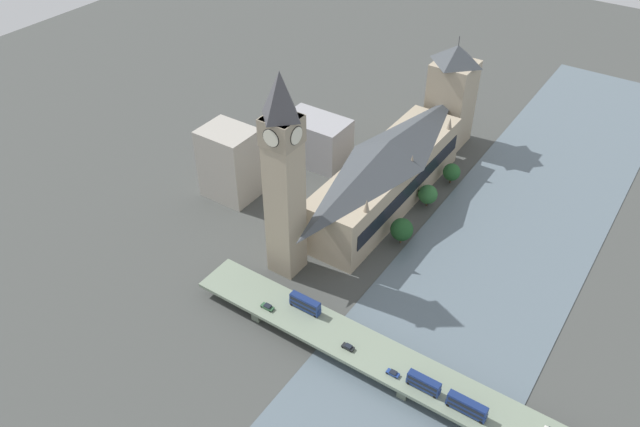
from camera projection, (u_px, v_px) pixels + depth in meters
ground_plane at (406, 224)px, 244.58m from camera, size 600.00×600.00×0.00m
river_water at (495, 259)px, 228.40m from camera, size 61.15×360.00×0.30m
parliament_hall at (387, 173)px, 247.00m from camera, size 22.55×89.23×29.27m
clock_tower at (284, 173)px, 200.15m from camera, size 11.40×11.40×76.43m
victoria_tower at (451, 96)px, 278.85m from camera, size 17.70×17.70×51.34m
road_bridge at (412, 375)px, 182.43m from camera, size 154.29×15.28×5.40m
double_decker_bus_lead at (467, 406)px, 169.81m from camera, size 11.51×2.50×4.96m
double_decker_bus_mid at (305, 303)px, 199.87m from camera, size 10.93×2.56×5.04m
double_decker_bus_rear at (424, 383)px, 175.94m from camera, size 10.01×2.47×4.68m
car_northbound_mid at (348, 347)px, 188.49m from camera, size 3.89×1.79×1.42m
car_southbound_lead at (267, 307)px, 201.48m from camera, size 4.47×1.93×1.46m
car_southbound_tail at (393, 373)px, 180.92m from camera, size 3.89×1.76×1.31m
city_block_west at (230, 163)px, 251.48m from camera, size 21.00×17.11×30.12m
city_block_center at (316, 140)px, 274.16m from camera, size 28.32×17.55×20.80m
tree_embankment_near at (452, 172)px, 263.31m from camera, size 7.41×7.41×9.19m
tree_embankment_mid at (402, 230)px, 231.85m from camera, size 8.62×8.62×10.75m
tree_embankment_far at (428, 194)px, 250.62m from camera, size 7.88×7.88×9.54m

